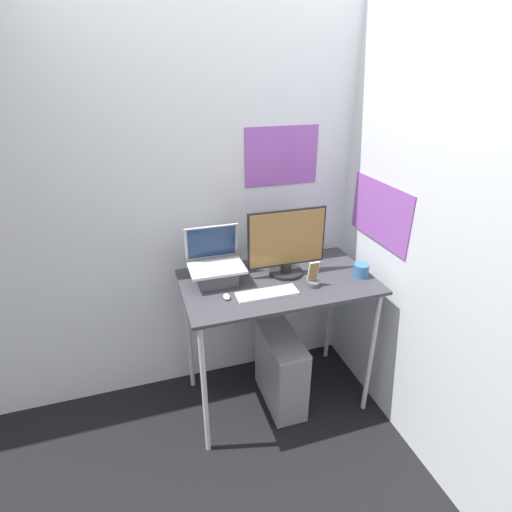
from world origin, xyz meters
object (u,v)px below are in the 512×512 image
at_px(cell_phone, 313,279).
at_px(keyboard, 267,293).
at_px(monitor, 287,246).
at_px(computer_tower, 281,370).
at_px(laptop, 216,269).
at_px(mouse, 227,297).

bearing_deg(cell_phone, keyboard, -176.92).
xyz_separation_m(monitor, cell_phone, (0.10, -0.19, -0.14)).
bearing_deg(keyboard, computer_tower, 35.16).
bearing_deg(monitor, laptop, 176.59).
xyz_separation_m(laptop, monitor, (0.43, -0.03, 0.10)).
xyz_separation_m(monitor, keyboard, (-0.19, -0.21, -0.18)).
xyz_separation_m(laptop, cell_phone, (0.52, -0.22, -0.04)).
distance_m(laptop, keyboard, 0.34).
bearing_deg(mouse, computer_tower, 10.98).
bearing_deg(computer_tower, keyboard, -144.84).
height_order(monitor, computer_tower, monitor).
relative_size(monitor, cell_phone, 3.16).
xyz_separation_m(monitor, computer_tower, (-0.05, -0.11, -0.84)).
distance_m(monitor, cell_phone, 0.26).
height_order(monitor, cell_phone, monitor).
xyz_separation_m(monitor, mouse, (-0.42, -0.18, -0.17)).
bearing_deg(monitor, mouse, -156.57).
bearing_deg(keyboard, mouse, 173.30).
bearing_deg(laptop, cell_phone, -22.60).
bearing_deg(monitor, computer_tower, -116.24).
bearing_deg(monitor, keyboard, -132.79).
bearing_deg(mouse, monitor, 23.43).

